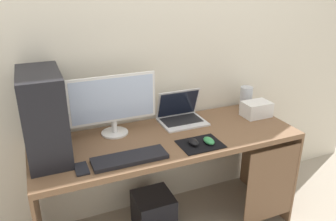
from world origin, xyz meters
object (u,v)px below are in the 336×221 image
Objects in this scene: speaker at (246,98)px; cell_phone at (81,169)px; monitor at (113,103)px; mouse_left at (193,142)px; laptop at (181,115)px; keyboard at (130,158)px; projector at (256,109)px; pc_tower at (44,115)px; mouse_right at (209,141)px; subwoofer at (154,211)px.

cell_phone is at bearing -163.20° from speaker.
mouse_left is at bearing -40.14° from monitor.
keyboard is (-0.49, -0.37, -0.03)m from laptop.
cell_phone is (-0.67, -0.01, -0.02)m from mouse_left.
keyboard is (-0.01, -0.35, -0.20)m from monitor.
projector is (1.03, -0.11, -0.16)m from monitor.
pc_tower is 5.13× the size of mouse_right.
projector is at bearing -97.13° from speaker.
monitor is 5.77× the size of mouse_left.
pc_tower reaches higher than laptop.
mouse_right is at bearing -88.29° from laptop.
subwoofer is (0.62, -0.00, -0.84)m from pc_tower.
mouse_right is 0.72m from subwoofer.
keyboard is 1.60× the size of subwoofer.
monitor is 0.41m from keyboard.
subwoofer is at bearing 25.14° from cell_phone.
keyboard is 0.41m from mouse_left.
laptop is at bearing 8.88° from pc_tower.
laptop is 0.57m from speaker.
pc_tower is at bearing 121.60° from cell_phone.
projector is (-0.02, -0.16, -0.03)m from speaker.
monitor is at bearing -177.30° from speaker.
cell_phone is at bearing -178.74° from mouse_left.
monitor is 0.64m from mouse_right.
subwoofer is at bearing -0.08° from pc_tower.
projector is at bearing 13.25° from keyboard.
laptop is 0.36m from mouse_left.
laptop is at bearing 166.72° from projector.
monitor is at bearing 88.62° from keyboard.
mouse_right is at bearing -14.74° from mouse_left.
laptop is (0.89, 0.14, -0.20)m from pc_tower.
pc_tower is 0.36m from cell_phone.
monitor is 2.77× the size of projector.
speaker is 1.80× the size of mouse_right.
pc_tower is 1.59× the size of laptop.
speaker is (1.05, 0.05, -0.13)m from monitor.
mouse_left is (-0.08, -0.35, -0.02)m from laptop.
laptop is at bearing 91.71° from mouse_right.
laptop is 0.71m from subwoofer.
speaker reaches higher than mouse_left.
mouse_right is 0.74× the size of cell_phone.
speaker is 1.09m from subwoofer.
speaker is 0.41× the size of keyboard.
cell_phone is at bearing -58.40° from pc_tower.
keyboard is at bearing -142.68° from laptop.
subwoofer is at bearing 46.71° from keyboard.
subwoofer is (0.21, -0.12, -0.81)m from monitor.
pc_tower is 2.46× the size of projector.
speaker is 1.80× the size of mouse_left.
speaker is at bearing 30.55° from mouse_left.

